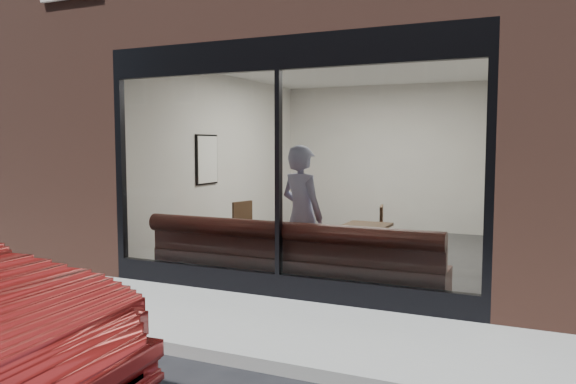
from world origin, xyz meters
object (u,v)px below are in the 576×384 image
at_px(cafe_table_right, 367,226).
at_px(banquette, 292,273).
at_px(cafe_chair_left, 235,242).
at_px(cafe_chair_right, 369,250).
at_px(cafe_table_left, 236,223).
at_px(person, 302,216).

bearing_deg(cafe_table_right, banquette, -120.22).
distance_m(cafe_table_right, cafe_chair_left, 2.58).
bearing_deg(banquette, cafe_table_right, 59.78).
xyz_separation_m(cafe_table_right, cafe_chair_right, (-0.17, 0.71, -0.50)).
bearing_deg(cafe_chair_left, cafe_chair_right, -159.43).
bearing_deg(cafe_table_left, cafe_chair_right, 38.39).
relative_size(person, cafe_table_right, 3.01).
relative_size(banquette, cafe_chair_left, 8.98).
height_order(banquette, cafe_table_left, cafe_table_left).
distance_m(banquette, cafe_table_left, 1.38).
xyz_separation_m(banquette, cafe_table_right, (0.67, 1.15, 0.52)).
height_order(cafe_table_left, cafe_chair_left, cafe_table_left).
height_order(cafe_table_left, cafe_chair_right, cafe_table_left).
relative_size(cafe_table_left, cafe_chair_right, 1.23).
bearing_deg(cafe_table_left, cafe_chair_left, 120.49).
relative_size(person, cafe_table_left, 3.39).
distance_m(banquette, person, 0.77).
bearing_deg(person, cafe_chair_right, -84.37).
distance_m(person, cafe_table_right, 1.11).
distance_m(cafe_table_right, cafe_chair_right, 0.89).
distance_m(banquette, cafe_chair_left, 2.45).
bearing_deg(person, cafe_table_left, 8.82).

